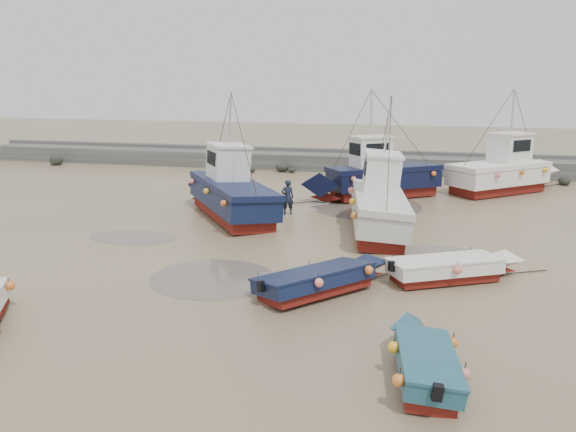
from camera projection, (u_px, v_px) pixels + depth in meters
name	position (u px, v px, depth m)	size (l,w,h in m)	color
ground	(294.00, 268.00, 21.31)	(120.00, 120.00, 0.00)	#927E58
seawall	(353.00, 163.00, 41.95)	(60.00, 4.92, 1.50)	#5F5F5B
puddle_a	(213.00, 278.00, 20.30)	(4.62, 4.62, 0.01)	#5C5249
puddle_b	(442.00, 258.00, 22.50)	(3.97, 3.97, 0.01)	#5C5249
puddle_c	(132.00, 237.00, 25.30)	(4.06, 4.06, 0.01)	#5C5249
puddle_d	(365.00, 205.00, 31.31)	(6.22, 6.22, 0.01)	#5C5249
dinghy_1	(325.00, 277.00, 18.89)	(5.03, 5.16, 1.43)	maroon
dinghy_2	(422.00, 355.00, 13.63)	(1.92, 5.17, 1.43)	maroon
dinghy_3	(454.00, 266.00, 19.98)	(5.95, 3.43, 1.43)	maroon
cabin_boat_0	(227.00, 190.00, 28.85)	(7.18, 9.20, 6.22)	maroon
cabin_boat_1	(376.00, 202.00, 26.07)	(3.26, 9.79, 6.22)	maroon
cabin_boat_2	(375.00, 175.00, 32.87)	(8.93, 6.07, 6.22)	maroon
cabin_boat_3	(506.00, 170.00, 34.44)	(8.13, 6.80, 6.22)	maroon
person	(288.00, 214.00, 29.36)	(0.67, 0.44, 1.84)	#181E31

